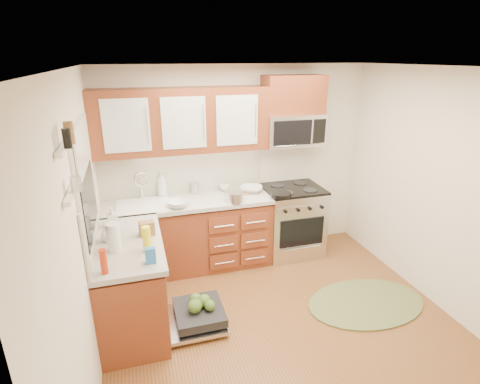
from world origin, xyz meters
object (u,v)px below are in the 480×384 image
object	(u,v)px
microwave	(292,130)
rug	(366,303)
upper_cabinets	(182,121)
stock_pot	(235,197)
cup	(224,187)
paper_towel_roll	(114,237)
bowl_a	(251,189)
sink	(144,215)
skillet	(281,195)
bowl_b	(178,204)
cutting_board	(237,193)
range	(292,221)
dishwasher	(195,316)

from	to	relation	value
microwave	rug	size ratio (longest dim) A/B	0.57
upper_cabinets	microwave	size ratio (longest dim) A/B	2.70
stock_pot	cup	distance (m)	0.43
paper_towel_roll	bowl_a	bearing A→B (deg)	34.20
rug	sink	bearing A→B (deg)	149.89
microwave	skillet	distance (m)	0.86
bowl_b	upper_cabinets	bearing A→B (deg)	66.76
cup	sink	bearing A→B (deg)	-167.61
cutting_board	paper_towel_roll	xyz separation A→B (m)	(-1.47, -1.12, 0.12)
upper_cabinets	stock_pot	world-z (taller)	upper_cabinets
rug	skillet	size ratio (longest dim) A/B	5.39
paper_towel_roll	bowl_a	world-z (taller)	paper_towel_roll
range	paper_towel_roll	bearing A→B (deg)	-154.68
sink	upper_cabinets	bearing A→B (deg)	16.45
upper_cabinets	paper_towel_roll	distance (m)	1.67
upper_cabinets	bowl_a	size ratio (longest dim) A/B	7.27
microwave	dishwasher	xyz separation A→B (m)	(-1.54, -1.25, -1.60)
upper_cabinets	sink	world-z (taller)	upper_cabinets
cutting_board	microwave	bearing A→B (deg)	3.78
dishwasher	stock_pot	distance (m)	1.45
sink	paper_towel_roll	world-z (taller)	paper_towel_roll
upper_cabinets	stock_pot	bearing A→B (deg)	-33.07
rug	bowl_b	bearing A→B (deg)	148.68
sink	bowl_a	xyz separation A→B (m)	(1.37, 0.09, 0.16)
bowl_a	microwave	bearing A→B (deg)	3.84
stock_pot	bowl_b	size ratio (longest dim) A/B	0.83
dishwasher	microwave	bearing A→B (deg)	39.07
paper_towel_roll	sink	bearing A→B (deg)	74.01
cutting_board	bowl_b	xyz separation A→B (m)	(-0.79, -0.25, 0.03)
range	dishwasher	distance (m)	1.95
stock_pot	cutting_board	xyz separation A→B (m)	(0.10, 0.28, -0.05)
range	rug	bearing A→B (deg)	-75.82
paper_towel_roll	cutting_board	bearing A→B (deg)	37.35
sink	bowl_a	bearing A→B (deg)	3.86
range	skillet	size ratio (longest dim) A/B	3.82
range	cutting_board	distance (m)	0.89
dishwasher	cup	bearing A→B (deg)	64.07
range	cutting_board	world-z (taller)	range
skillet	bowl_a	size ratio (longest dim) A/B	0.88
dishwasher	rug	distance (m)	1.89
rug	bowl_a	xyz separation A→B (m)	(-0.89, 1.41, 0.95)
bowl_a	dishwasher	bearing A→B (deg)	-129.06
skillet	cutting_board	world-z (taller)	skillet
cutting_board	paper_towel_roll	bearing A→B (deg)	-142.65
microwave	bowl_a	xyz separation A→B (m)	(-0.56, -0.04, -0.74)
range	stock_pot	distance (m)	1.02
stock_pot	paper_towel_roll	size ratio (longest dim) A/B	0.80
rug	cutting_board	size ratio (longest dim) A/B	4.43
cutting_board	cup	distance (m)	0.20
cutting_board	cup	xyz separation A→B (m)	(-0.13, 0.15, 0.04)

